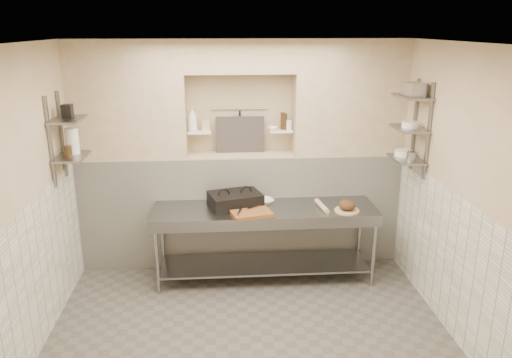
{
  "coord_description": "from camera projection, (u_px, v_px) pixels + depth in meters",
  "views": [
    {
      "loc": [
        -0.26,
        -4.24,
        2.94
      ],
      "look_at": [
        0.13,
        0.9,
        1.35
      ],
      "focal_mm": 35.0,
      "sensor_mm": 36.0,
      "label": 1
    }
  ],
  "objects": [
    {
      "name": "shelf_rail_right_a",
      "position": [
        414.0,
        125.0,
        5.71
      ],
      "size": [
        0.03,
        0.03,
        1.05
      ],
      "primitive_type": "cube",
      "color": "slate",
      "rests_on": "wall_right"
    },
    {
      "name": "wall_shelf_left_upper",
      "position": [
        67.0,
        120.0,
        5.2
      ],
      "size": [
        0.3,
        0.5,
        0.03
      ],
      "primitive_type": "cube",
      "color": "slate",
      "rests_on": "wall_left"
    },
    {
      "name": "backwall_pillar_right",
      "position": [
        349.0,
        98.0,
        6.07
      ],
      "size": [
        1.35,
        0.4,
        1.4
      ],
      "primitive_type": "cube",
      "color": "#CAB191",
      "rests_on": "backwall_lower"
    },
    {
      "name": "ceiling",
      "position": [
        249.0,
        37.0,
        4.09
      ],
      "size": [
        4.0,
        3.9,
        0.1
      ],
      "primitive_type": "cube",
      "color": "silver",
      "rests_on": "ground"
    },
    {
      "name": "alcove_shelf_right",
      "position": [
        281.0,
        131.0,
        6.13
      ],
      "size": [
        0.28,
        0.16,
        0.02
      ],
      "primitive_type": "cube",
      "color": "white",
      "rests_on": "backwall_lower"
    },
    {
      "name": "box_left_upper",
      "position": [
        67.0,
        111.0,
        5.21
      ],
      "size": [
        0.11,
        0.11,
        0.14
      ],
      "primitive_type": "cube",
      "rotation": [
        0.0,
        0.0,
        -0.06
      ],
      "color": "black",
      "rests_on": "wall_shelf_left_upper"
    },
    {
      "name": "condiment_c",
      "position": [
        289.0,
        125.0,
        6.11
      ],
      "size": [
        0.07,
        0.07,
        0.12
      ],
      "primitive_type": "cylinder",
      "color": "white",
      "rests_on": "alcove_shelf_right"
    },
    {
      "name": "wall_right",
      "position": [
        468.0,
        198.0,
        4.66
      ],
      "size": [
        0.1,
        3.9,
        2.8
      ],
      "primitive_type": "cube",
      "color": "#CAB191",
      "rests_on": "ground"
    },
    {
      "name": "prep_table",
      "position": [
        265.0,
        229.0,
        5.88
      ],
      "size": [
        2.6,
        0.7,
        0.9
      ],
      "color": "gray",
      "rests_on": "floor"
    },
    {
      "name": "bowl_alcove",
      "position": [
        273.0,
        128.0,
        6.11
      ],
      "size": [
        0.17,
        0.17,
        0.04
      ],
      "primitive_type": "imported",
      "rotation": [
        0.0,
        0.0,
        0.37
      ],
      "color": "white",
      "rests_on": "alcove_shelf_right"
    },
    {
      "name": "alcove_sill",
      "position": [
        241.0,
        154.0,
        6.18
      ],
      "size": [
        1.3,
        0.4,
        0.02
      ],
      "primitive_type": "cube",
      "color": "#CAB191",
      "rests_on": "backwall_lower"
    },
    {
      "name": "tongs",
      "position": [
        240.0,
        211.0,
        5.58
      ],
      "size": [
        0.08,
        0.24,
        0.02
      ],
      "primitive_type": "cylinder",
      "rotation": [
        1.57,
        0.0,
        -0.24
      ],
      "color": "gray",
      "rests_on": "cutting_board"
    },
    {
      "name": "splash_panel",
      "position": [
        240.0,
        135.0,
        6.21
      ],
      "size": [
        0.6,
        0.08,
        0.45
      ],
      "primitive_type": "cube",
      "rotation": [
        -0.14,
        0.0,
        0.0
      ],
      "color": "#383330",
      "rests_on": "alcove_sill"
    },
    {
      "name": "canister_right",
      "position": [
        411.0,
        156.0,
        5.48
      ],
      "size": [
        0.1,
        0.1,
        0.1
      ],
      "primitive_type": "cylinder",
      "color": "gray",
      "rests_on": "wall_shelf_right_lower"
    },
    {
      "name": "panini_press",
      "position": [
        235.0,
        200.0,
        5.87
      ],
      "size": [
        0.68,
        0.57,
        0.16
      ],
      "rotation": [
        0.0,
        0.0,
        0.28
      ],
      "color": "black",
      "rests_on": "prep_table"
    },
    {
      "name": "rolling_pin",
      "position": [
        322.0,
        206.0,
        5.8
      ],
      "size": [
        0.11,
        0.38,
        0.06
      ],
      "primitive_type": "cylinder",
      "rotation": [
        1.57,
        0.0,
        0.13
      ],
      "color": "#CDB48B",
      "rests_on": "prep_table"
    },
    {
      "name": "knife_blade",
      "position": [
        256.0,
        206.0,
        5.74
      ],
      "size": [
        0.23,
        0.18,
        0.01
      ],
      "primitive_type": "cube",
      "rotation": [
        0.0,
        0.0,
        0.64
      ],
      "color": "gray",
      "rests_on": "cutting_board"
    },
    {
      "name": "bowl_right_mid",
      "position": [
        410.0,
        125.0,
        5.49
      ],
      "size": [
        0.18,
        0.18,
        0.07
      ],
      "primitive_type": "cylinder",
      "color": "white",
      "rests_on": "wall_shelf_right_mid"
    },
    {
      "name": "utensil_rail",
      "position": [
        240.0,
        109.0,
        6.18
      ],
      "size": [
        0.7,
        0.02,
        0.02
      ],
      "primitive_type": "cylinder",
      "rotation": [
        0.0,
        1.57,
        0.0
      ],
      "color": "gray",
      "rests_on": "wall_back"
    },
    {
      "name": "bread_board",
      "position": [
        347.0,
        210.0,
        5.72
      ],
      "size": [
        0.28,
        0.28,
        0.02
      ],
      "primitive_type": "cylinder",
      "color": "#CDB48B",
      "rests_on": "prep_table"
    },
    {
      "name": "wainscot_left",
      "position": [
        34.0,
        280.0,
        4.58
      ],
      "size": [
        0.02,
        3.9,
        1.4
      ],
      "primitive_type": "cube",
      "color": "white",
      "rests_on": "floor"
    },
    {
      "name": "basket_right",
      "position": [
        414.0,
        89.0,
        5.34
      ],
      "size": [
        0.22,
        0.25,
        0.14
      ],
      "primitive_type": "cube",
      "rotation": [
        0.0,
        0.0,
        0.14
      ],
      "color": "gray",
      "rests_on": "wall_shelf_right_upper"
    },
    {
      "name": "condiment_b",
      "position": [
        283.0,
        121.0,
        6.12
      ],
      "size": [
        0.05,
        0.05,
        0.21
      ],
      "primitive_type": "cylinder",
      "color": "#2E2012",
      "rests_on": "alcove_shelf_right"
    },
    {
      "name": "floor",
      "position": [
        250.0,
        341.0,
        4.94
      ],
      "size": [
        4.0,
        3.9,
        0.1
      ],
      "primitive_type": "cube",
      "color": "#494541",
      "rests_on": "ground"
    },
    {
      "name": "alcove_shelf_left",
      "position": [
        199.0,
        132.0,
        6.06
      ],
      "size": [
        0.28,
        0.16,
        0.02
      ],
      "primitive_type": "cube",
      "color": "white",
      "rests_on": "backwall_lower"
    },
    {
      "name": "shelf_rail_left_b",
      "position": [
        50.0,
        143.0,
        5.06
      ],
      "size": [
        0.03,
        0.03,
        0.95
      ],
      "primitive_type": "cube",
      "color": "slate",
      "rests_on": "wall_left"
    },
    {
      "name": "cutting_board",
      "position": [
        251.0,
        213.0,
        5.61
      ],
      "size": [
        0.5,
        0.41,
        0.04
      ],
      "primitive_type": "cube",
      "rotation": [
        0.0,
        0.0,
        0.24
      ],
      "color": "brown",
      "rests_on": "prep_table"
    },
    {
      "name": "jar_alcove",
      "position": [
        206.0,
        125.0,
        6.07
      ],
      "size": [
        0.09,
        0.09,
        0.13
      ],
      "primitive_type": "cube",
      "color": "#CAB191",
      "rests_on": "alcove_shelf_left"
    },
    {
      "name": "wall_shelf_left_lower",
      "position": [
        72.0,
        157.0,
        5.32
      ],
      "size": [
        0.3,
        0.5,
        0.02
      ],
      "primitive_type": "cube",
      "color": "slate",
      "rests_on": "wall_left"
    },
    {
      "name": "wall_front",
      "position": [
        274.0,
        333.0,
        2.61
      ],
      "size": [
        4.0,
        0.1,
        2.8
      ],
      "primitive_type": "cube",
      "color": "#CAB191",
      "rests_on": "ground"
    },
    {
      "name": "wall_shelf_right_upper",
      "position": [
        412.0,
        97.0,
        5.41
      ],
      "size": [
        0.3,
        0.5,
        0.03
      ],
      "primitive_type": "cube",
      "color": "slate",
      "rests_on": "wall_right"
    },
    {
      "name": "shelf_rail_right_b",
      "position": [
        428.0,
        132.0,
        5.33
      ],
      "size": [
        0.03,
        0.03,
        1.05
      ],
      "primitive_type": "cube",
      "color": "slate",
      "rests_on": "wall_right"
    },
    {
      "name": "bread_loaf",
      "position": [
        347.0,
        205.0,
        5.7
      ],
      "size": [
        0.19,
        0.19,
        0.12
      ],
      "primitive_type": "ellipsoid",
      "color": "#4C2D19",
      "rests_on": "bread_board"
    },
    {
      "name": "hanging_steel",
      "position": [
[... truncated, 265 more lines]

